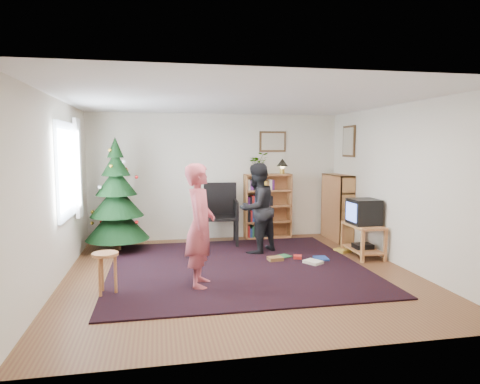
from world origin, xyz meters
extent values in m
plane|color=brown|center=(0.00, 0.00, 0.00)|extent=(5.00, 5.00, 0.00)
plane|color=white|center=(0.00, 0.00, 2.50)|extent=(5.00, 5.00, 0.00)
cube|color=silver|center=(0.00, 2.50, 1.25)|extent=(5.00, 0.02, 2.50)
cube|color=silver|center=(0.00, -2.50, 1.25)|extent=(5.00, 0.02, 2.50)
cube|color=silver|center=(-2.50, 0.00, 1.25)|extent=(0.02, 5.00, 2.50)
cube|color=silver|center=(2.50, 0.00, 1.25)|extent=(0.02, 5.00, 2.50)
cube|color=black|center=(0.00, 0.30, 0.01)|extent=(3.80, 3.60, 0.02)
cube|color=silver|center=(-2.47, 0.60, 1.50)|extent=(0.04, 1.20, 1.40)
cube|color=white|center=(-2.43, 1.30, 1.50)|extent=(0.06, 0.35, 1.60)
cube|color=#4C3319|center=(1.15, 2.48, 1.95)|extent=(0.55, 0.03, 0.42)
cube|color=beige|center=(1.15, 2.48, 1.95)|extent=(0.47, 0.01, 0.34)
cube|color=#4C3319|center=(2.48, 1.75, 1.95)|extent=(0.03, 0.50, 0.60)
cube|color=beige|center=(2.48, 1.75, 1.95)|extent=(0.01, 0.42, 0.52)
cylinder|color=#3F2816|center=(-1.88, 1.74, 0.11)|extent=(0.11, 0.11, 0.22)
cone|color=black|center=(-1.88, 1.74, 0.53)|extent=(1.11, 1.11, 0.63)
cone|color=black|center=(-1.88, 1.74, 0.91)|extent=(0.93, 0.93, 0.56)
cone|color=black|center=(-1.88, 1.74, 1.25)|extent=(0.72, 0.72, 0.49)
cone|color=black|center=(-1.88, 1.74, 1.56)|extent=(0.50, 0.50, 0.43)
cone|color=black|center=(-1.88, 1.74, 1.84)|extent=(0.29, 0.29, 0.36)
cube|color=#A06D39|center=(1.02, 2.34, 0.65)|extent=(0.95, 0.30, 1.30)
cube|color=#A06D39|center=(1.02, 2.34, 1.29)|extent=(0.95, 0.30, 0.03)
cube|color=#A06D39|center=(2.34, 1.92, 0.65)|extent=(0.30, 0.95, 1.30)
cube|color=#A06D39|center=(2.34, 1.92, 1.29)|extent=(0.30, 0.95, 0.03)
cube|color=#A06D39|center=(2.22, 0.57, 0.53)|extent=(0.45, 0.82, 0.04)
cube|color=#A06D39|center=(2.02, 0.19, 0.26)|extent=(0.05, 0.05, 0.51)
cube|color=#A06D39|center=(2.42, 0.19, 0.26)|extent=(0.05, 0.05, 0.51)
cube|color=#A06D39|center=(2.02, 0.95, 0.26)|extent=(0.05, 0.05, 0.51)
cube|color=#A06D39|center=(2.42, 0.95, 0.26)|extent=(0.05, 0.05, 0.51)
cube|color=#A06D39|center=(2.22, 0.57, 0.12)|extent=(0.41, 0.78, 0.03)
cube|color=black|center=(2.22, 0.57, 0.17)|extent=(0.30, 0.25, 0.08)
cube|color=black|center=(2.22, 0.57, 0.76)|extent=(0.44, 0.49, 0.43)
cube|color=#5370E2|center=(1.99, 0.57, 0.76)|extent=(0.01, 0.38, 0.31)
cube|color=black|center=(-0.01, 1.90, 0.52)|extent=(0.69, 0.69, 0.05)
cube|color=black|center=(-0.01, 2.19, 0.84)|extent=(0.63, 0.11, 0.63)
cube|color=black|center=(-0.29, 1.61, 0.26)|extent=(0.05, 0.05, 0.52)
cube|color=black|center=(0.28, 1.61, 0.26)|extent=(0.05, 0.05, 0.52)
cube|color=black|center=(-0.29, 2.18, 0.26)|extent=(0.05, 0.05, 0.52)
cube|color=black|center=(0.28, 2.18, 0.26)|extent=(0.05, 0.05, 0.52)
cylinder|color=#A06D39|center=(-1.82, -0.59, 0.52)|extent=(0.32, 0.32, 0.04)
cylinder|color=#A06D39|center=(-1.71, -0.59, 0.25)|extent=(0.04, 0.04, 0.50)
cylinder|color=#A06D39|center=(-1.88, -0.49, 0.25)|extent=(0.04, 0.04, 0.50)
cylinder|color=#A06D39|center=(-1.88, -0.69, 0.25)|extent=(0.04, 0.04, 0.50)
imported|color=#B14750|center=(-0.63, -0.48, 0.82)|extent=(0.49, 0.66, 1.63)
imported|color=black|center=(0.51, 1.14, 0.78)|extent=(0.96, 0.92, 1.57)
imported|color=gray|center=(0.82, 2.34, 1.52)|extent=(0.41, 0.36, 0.43)
cylinder|color=#A57F33|center=(1.32, 2.34, 1.35)|extent=(0.10, 0.10, 0.10)
sphere|color=#FFD88C|center=(1.32, 2.34, 1.46)|extent=(0.10, 0.10, 0.10)
cone|color=black|center=(1.32, 2.34, 1.53)|extent=(0.23, 0.23, 0.16)
cube|color=#A51E19|center=(1.07, 0.56, 0.04)|extent=(0.20, 0.20, 0.08)
cube|color=navy|center=(1.43, 0.45, 0.04)|extent=(0.20, 0.20, 0.08)
cube|color=#1E592D|center=(0.89, 0.73, 0.04)|extent=(0.20, 0.20, 0.08)
cube|color=gold|center=(2.01, 0.91, 0.04)|extent=(0.20, 0.20, 0.08)
cube|color=brown|center=(0.67, 0.52, 0.04)|extent=(0.20, 0.20, 0.08)
cube|color=beige|center=(1.21, 0.23, 0.04)|extent=(0.20, 0.20, 0.08)
camera|label=1|loc=(-1.16, -6.00, 1.84)|focal=32.00mm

